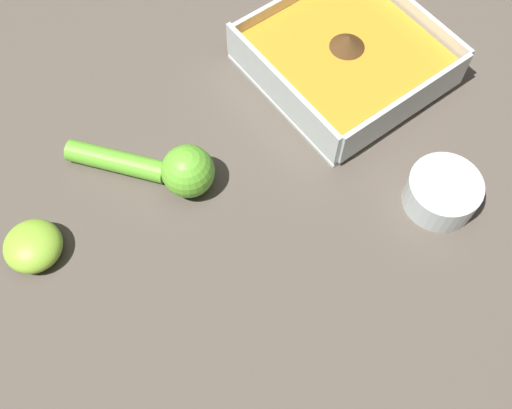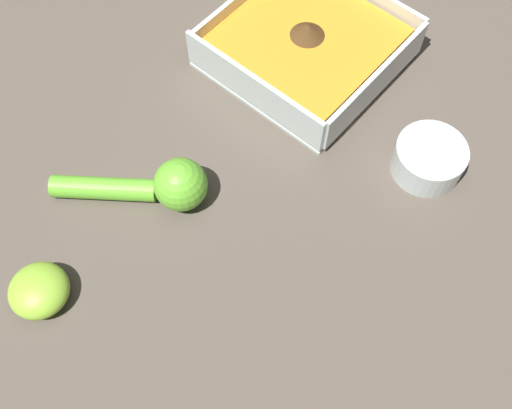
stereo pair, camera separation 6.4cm
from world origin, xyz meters
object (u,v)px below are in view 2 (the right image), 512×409
Objects in this scene: spice_bowl at (428,160)px; lemon_squeezer at (160,186)px; square_dish at (308,48)px; lemon_half at (39,290)px.

lemon_squeezer is (-0.20, -0.23, 0.01)m from spice_bowl.
spice_bowl is (0.20, -0.04, -0.00)m from square_dish.
lemon_squeezer is 2.47× the size of lemon_half.
square_dish is at bearing 52.59° from lemon_squeezer.
square_dish is 0.21m from spice_bowl.
spice_bowl is 0.44m from lemon_half.
square_dish is 0.43m from lemon_half.
square_dish and lemon_squeezer have the same top height.
lemon_squeezer is at bearing -89.67° from square_dish.
square_dish reaches higher than lemon_half.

